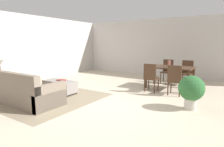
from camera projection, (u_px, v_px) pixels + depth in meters
name	position (u px, v px, depth m)	size (l,w,h in m)	color
ground_plane	(108.00, 104.00, 4.90)	(10.80, 10.80, 0.00)	beige
wall_back	(169.00, 48.00, 8.82)	(9.00, 0.12, 2.70)	beige
wall_left	(21.00, 49.00, 7.53)	(0.12, 11.00, 2.70)	beige
area_rug	(45.00, 97.00, 5.54)	(3.00, 2.80, 0.01)	gray
couch	(23.00, 92.00, 5.00)	(2.15, 0.90, 0.86)	gray
ottoman_table	(60.00, 86.00, 5.96)	(1.11, 0.48, 0.40)	gray
side_table	(1.00, 80.00, 5.84)	(0.40, 0.40, 0.54)	brown
table_lamp	(0.00, 63.00, 5.75)	(0.26, 0.26, 0.53)	brown
dining_table	(170.00, 69.00, 6.59)	(1.53, 0.99, 0.76)	#422B1C
dining_chair_near_left	(151.00, 76.00, 6.07)	(0.40, 0.40, 0.92)	#422B1C
dining_chair_near_right	(175.00, 79.00, 5.66)	(0.41, 0.41, 0.92)	#422B1C
dining_chair_far_left	(167.00, 70.00, 7.53)	(0.40, 0.40, 0.92)	#422B1C
dining_chair_far_right	(187.00, 71.00, 7.14)	(0.40, 0.40, 0.92)	#422B1C
vase_centerpiece	(169.00, 63.00, 6.60)	(0.09, 0.09, 0.21)	#B26659
book_on_ottoman	(62.00, 80.00, 5.96)	(0.26, 0.20, 0.03)	maroon
potted_plant	(191.00, 89.00, 4.47)	(0.60, 0.60, 0.82)	beige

